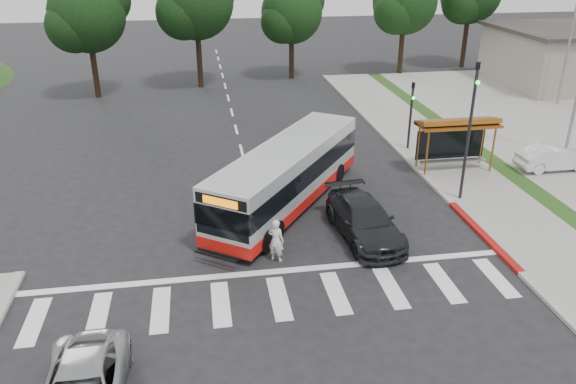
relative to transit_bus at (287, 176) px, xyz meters
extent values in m
plane|color=black|center=(-1.47, -2.28, -1.43)|extent=(140.00, 140.00, 0.00)
cube|color=gray|center=(9.53, 5.72, -1.37)|extent=(4.00, 40.00, 0.12)
cube|color=#9E9991|center=(7.53, 5.72, -1.36)|extent=(0.30, 40.00, 0.15)
cube|color=maroon|center=(7.53, -4.28, -1.36)|extent=(0.32, 6.00, 0.15)
cube|color=silver|center=(-1.47, -7.28, -1.43)|extent=(18.00, 2.60, 0.01)
cylinder|color=#924F18|center=(7.53, 2.12, -0.16)|extent=(0.10, 0.10, 2.30)
cylinder|color=#924F18|center=(11.13, 2.12, -0.16)|extent=(0.10, 0.10, 2.30)
cylinder|color=#924F18|center=(7.53, 3.32, -0.16)|extent=(0.10, 0.10, 2.30)
cylinder|color=#924F18|center=(11.13, 3.32, -0.16)|extent=(0.10, 0.10, 2.30)
cube|color=#924F18|center=(9.33, 2.72, 1.14)|extent=(4.20, 1.60, 0.12)
cube|color=#924F18|center=(9.33, 2.77, 1.29)|extent=(4.20, 1.32, 0.51)
cube|color=black|center=(9.33, 3.32, -0.11)|extent=(3.80, 0.06, 1.60)
cube|color=gray|center=(9.33, 2.72, -0.86)|extent=(3.60, 0.40, 0.08)
cylinder|color=black|center=(8.13, -0.78, 1.82)|extent=(0.14, 0.14, 6.50)
imported|color=black|center=(8.13, -0.78, 4.57)|extent=(0.16, 0.20, 1.00)
sphere|color=#19E533|center=(8.13, -0.96, 4.22)|extent=(0.18, 0.18, 0.18)
cylinder|color=black|center=(8.13, 6.22, 0.57)|extent=(0.14, 0.14, 4.00)
imported|color=black|center=(8.13, 6.22, 2.07)|extent=(0.16, 0.20, 1.00)
sphere|color=#19E533|center=(8.13, 6.04, 1.72)|extent=(0.18, 0.18, 0.18)
cylinder|color=gray|center=(22.53, 13.72, 3.17)|extent=(0.18, 0.18, 9.00)
cylinder|color=black|center=(14.53, 25.72, 0.87)|extent=(0.44, 0.44, 4.40)
sphere|color=black|center=(14.53, 25.72, 4.87)|extent=(5.60, 5.60, 5.60)
sphere|color=black|center=(13.55, 25.02, 4.17)|extent=(3.92, 3.92, 3.92)
cylinder|color=black|center=(21.53, 27.72, 0.99)|extent=(0.44, 0.44, 4.84)
sphere|color=black|center=(20.55, 27.02, 4.62)|extent=(3.92, 3.92, 3.92)
cylinder|color=black|center=(-3.47, 23.72, 0.99)|extent=(0.44, 0.44, 4.84)
sphere|color=black|center=(-3.47, 23.72, 5.39)|extent=(6.00, 6.00, 6.00)
sphere|color=black|center=(-4.52, 22.97, 4.62)|extent=(4.20, 4.20, 4.20)
cylinder|color=black|center=(4.53, 25.72, 0.55)|extent=(0.44, 0.44, 3.96)
sphere|color=black|center=(4.53, 25.72, 4.15)|extent=(5.20, 5.20, 5.20)
sphere|color=black|center=(5.57, 26.50, 5.05)|extent=(3.90, 3.90, 3.90)
sphere|color=black|center=(3.62, 25.07, 3.52)|extent=(3.64, 3.64, 3.64)
cylinder|color=black|center=(-11.47, 21.72, 0.77)|extent=(0.44, 0.44, 4.40)
sphere|color=black|center=(-11.47, 21.72, 4.77)|extent=(5.60, 5.60, 5.60)
sphere|color=black|center=(-12.45, 21.02, 4.07)|extent=(3.92, 3.92, 3.92)
imported|color=white|center=(-1.21, -4.78, -0.56)|extent=(0.76, 0.69, 1.74)
imported|color=black|center=(2.63, -3.49, -0.68)|extent=(2.58, 5.38, 1.51)
imported|color=silver|center=(14.57, 1.89, -0.69)|extent=(3.94, 1.40, 1.30)
camera|label=1|loc=(-3.75, -23.18, 9.83)|focal=35.00mm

